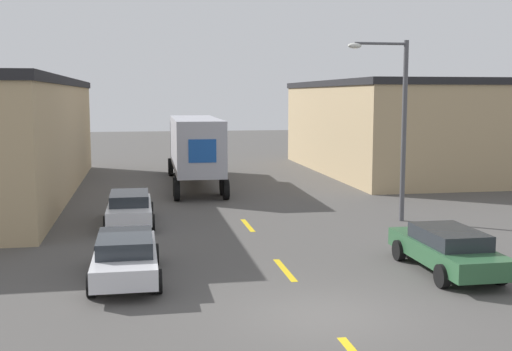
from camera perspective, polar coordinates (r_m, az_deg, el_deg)
name	(u,v)px	position (r m, az deg, el deg)	size (l,w,h in m)	color
ground_plane	(323,316)	(15.64, 6.02, -12.34)	(160.00, 160.00, 0.00)	#4C4947
road_centerline	(285,270)	(19.44, 2.58, -8.38)	(0.20, 16.02, 0.01)	gold
warehouse_right	(410,126)	(45.21, 13.55, 4.26)	(12.81, 19.57, 6.16)	tan
semi_truck	(194,144)	(37.57, -5.56, 2.77)	(2.96, 13.38, 3.95)	black
parked_car_right_near	(447,248)	(19.86, 16.62, -6.23)	(1.93, 4.78, 1.32)	#2D5B38
parked_car_left_far	(130,207)	(26.44, -11.17, -2.77)	(1.93, 4.78, 1.32)	silver
parked_car_left_near	(126,255)	(18.63, -11.52, -6.95)	(1.93, 4.78, 1.32)	silver
street_lamp	(397,117)	(26.90, 12.43, 5.14)	(2.56, 0.32, 7.41)	#4C4C51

